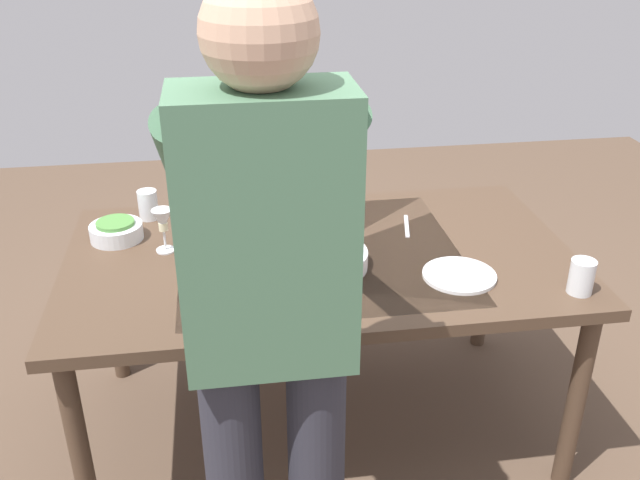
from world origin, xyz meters
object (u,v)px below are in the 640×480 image
Objects in this scene: water_cup_near_left at (148,205)px; water_cup_far_left at (582,277)px; wine_bottle at (224,185)px; water_cup_near_right at (198,211)px; dinner_plate_far at (304,216)px; dining_table at (320,270)px; dinner_plate_near at (459,275)px; serving_bowl_pasta at (321,257)px; side_bowl_salad at (116,230)px; chair_near at (277,204)px; wine_glass_left at (163,223)px; person_server at (270,318)px.

water_cup_near_left is 1.01× the size of water_cup_far_left.
water_cup_near_right is (0.10, 0.06, -0.07)m from wine_bottle.
water_cup_far_left is 0.99m from dinner_plate_far.
dinner_plate_near is (-0.41, 0.22, 0.07)m from dining_table.
dining_table is at bearing -28.37° from dinner_plate_near.
dining_table is 5.59× the size of serving_bowl_pasta.
dining_table is 5.67× the size of wine_bottle.
serving_bowl_pasta and side_bowl_salad have the same top height.
chair_near reaches higher than dining_table.
chair_near is 6.03× the size of wine_glass_left.
person_server reaches higher than dinner_plate_near.
wine_glass_left is 0.84× the size of side_bowl_salad.
water_cup_near_left is at bearing 43.88° from chair_near.
water_cup_far_left is 0.79m from serving_bowl_pasta.
chair_near is at bearing -85.58° from dining_table.
serving_bowl_pasta is at bearing 121.89° from wine_bottle.
serving_bowl_pasta reaches higher than dinner_plate_near.
wine_bottle reaches higher than water_cup_far_left.
dinner_plate_far is at bearing -86.61° from dining_table.
dinner_plate_far reaches higher than dining_table.
water_cup_near_right reaches higher than dining_table.
chair_near is 8.38× the size of water_cup_near_left.
person_server reaches higher than water_cup_near_left.
serving_bowl_pasta is 1.30× the size of dinner_plate_near.
wine_bottle reaches higher than dinner_plate_far.
dinner_plate_near is at bearing -23.54° from water_cup_far_left.
serving_bowl_pasta is at bearing 141.24° from water_cup_near_left.
dinner_plate_near is (-1.09, 0.43, -0.03)m from side_bowl_salad.
wine_bottle reaches higher than wine_glass_left.
wine_glass_left is 0.97m from dinner_plate_near.
water_cup_near_right is 0.80× the size of water_cup_far_left.
person_server reaches higher than chair_near.
water_cup_far_left is at bearing 153.72° from dining_table.
dining_table is 0.30m from dinner_plate_far.
person_server is at bearing 21.63° from water_cup_far_left.
chair_near is 3.03× the size of serving_bowl_pasta.
water_cup_far_left is (-1.14, 0.68, 0.01)m from water_cup_near_right.
water_cup_near_left is 0.57m from dinner_plate_far.
dining_table is at bearing 142.08° from water_cup_near_right.
chair_near is at bearing -95.55° from person_server.
dinner_plate_near reaches higher than dining_table.
serving_bowl_pasta is at bearing 155.88° from side_bowl_salad.
water_cup_near_left is at bearing -30.75° from dinner_plate_near.
wine_bottle is 2.73× the size of water_cup_near_left.
dinner_plate_near is at bearing 139.86° from wine_bottle.
water_cup_far_left is (-1.31, 0.73, -0.00)m from water_cup_near_left.
side_bowl_salad reaches higher than dinner_plate_far.
person_server is 19.78× the size of water_cup_near_right.
wine_glass_left is at bearing 21.53° from dinner_plate_far.
wine_glass_left is at bearing 63.95° from water_cup_near_right.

